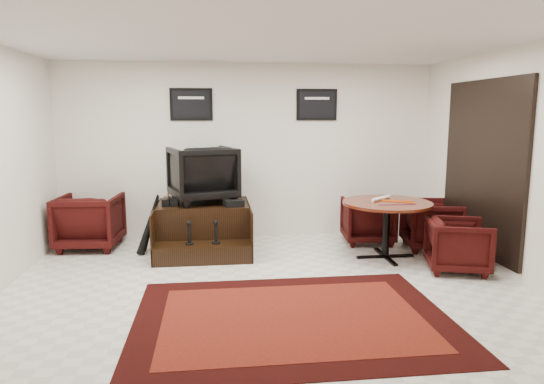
# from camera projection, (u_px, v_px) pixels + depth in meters

# --- Properties ---
(ground) EXTENTS (6.00, 6.00, 0.00)m
(ground) POSITION_uv_depth(u_px,v_px,m) (266.00, 290.00, 5.59)
(ground) COLOR white
(ground) RESTS_ON ground
(room_shell) EXTENTS (6.02, 5.02, 2.81)m
(room_shell) POSITION_uv_depth(u_px,v_px,m) (300.00, 134.00, 5.47)
(room_shell) COLOR white
(room_shell) RESTS_ON ground
(area_rug) EXTENTS (3.11, 2.33, 0.01)m
(area_rug) POSITION_uv_depth(u_px,v_px,m) (293.00, 318.00, 4.79)
(area_rug) COLOR black
(area_rug) RESTS_ON ground
(shine_podium) EXTENTS (1.35, 1.39, 0.70)m
(shine_podium) POSITION_uv_depth(u_px,v_px,m) (204.00, 228.00, 7.19)
(shine_podium) COLOR black
(shine_podium) RESTS_ON ground
(shine_chair) EXTENTS (1.10, 1.07, 0.93)m
(shine_chair) POSITION_uv_depth(u_px,v_px,m) (202.00, 171.00, 7.19)
(shine_chair) COLOR black
(shine_chair) RESTS_ON shine_podium
(shoes_pair) EXTENTS (0.23, 0.29, 0.11)m
(shoes_pair) POSITION_uv_depth(u_px,v_px,m) (171.00, 202.00, 7.01)
(shoes_pair) COLOR black
(shoes_pair) RESTS_ON shine_podium
(polish_kit) EXTENTS (0.29, 0.23, 0.09)m
(polish_kit) POSITION_uv_depth(u_px,v_px,m) (234.00, 203.00, 6.91)
(polish_kit) COLOR black
(polish_kit) RESTS_ON shine_podium
(umbrella_black) EXTENTS (0.34, 0.13, 0.91)m
(umbrella_black) POSITION_uv_depth(u_px,v_px,m) (149.00, 224.00, 6.91)
(umbrella_black) COLOR black
(umbrella_black) RESTS_ON ground
(umbrella_hooked) EXTENTS (0.32, 0.12, 0.86)m
(umbrella_hooked) POSITION_uv_depth(u_px,v_px,m) (151.00, 223.00, 7.07)
(umbrella_hooked) COLOR black
(umbrella_hooked) RESTS_ON ground
(armchair_side) EXTENTS (0.93, 0.88, 0.90)m
(armchair_side) POSITION_uv_depth(u_px,v_px,m) (90.00, 219.00, 7.26)
(armchair_side) COLOR black
(armchair_side) RESTS_ON ground
(meeting_table) EXTENTS (1.22, 1.22, 0.80)m
(meeting_table) POSITION_uv_depth(u_px,v_px,m) (387.00, 208.00, 6.72)
(meeting_table) COLOR #4C170A
(meeting_table) RESTS_ON ground
(table_chair_back) EXTENTS (0.82, 0.78, 0.78)m
(table_chair_back) POSITION_uv_depth(u_px,v_px,m) (368.00, 218.00, 7.58)
(table_chair_back) COLOR black
(table_chair_back) RESTS_ON ground
(table_chair_window) EXTENTS (0.85, 0.89, 0.81)m
(table_chair_window) POSITION_uv_depth(u_px,v_px,m) (433.00, 222.00, 7.24)
(table_chair_window) COLOR black
(table_chair_window) RESTS_ON ground
(table_chair_corner) EXTENTS (0.85, 0.88, 0.74)m
(table_chair_corner) POSITION_uv_depth(u_px,v_px,m) (458.00, 243.00, 6.20)
(table_chair_corner) COLOR black
(table_chair_corner) RESTS_ON ground
(paper_roll) EXTENTS (0.36, 0.30, 0.05)m
(paper_roll) POSITION_uv_depth(u_px,v_px,m) (381.00, 198.00, 6.83)
(paper_roll) COLOR white
(paper_roll) RESTS_ON meeting_table
(table_clutter) EXTENTS (0.56, 0.37, 0.01)m
(table_clutter) POSITION_uv_depth(u_px,v_px,m) (398.00, 202.00, 6.65)
(table_clutter) COLOR #DF570C
(table_clutter) RESTS_ON meeting_table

